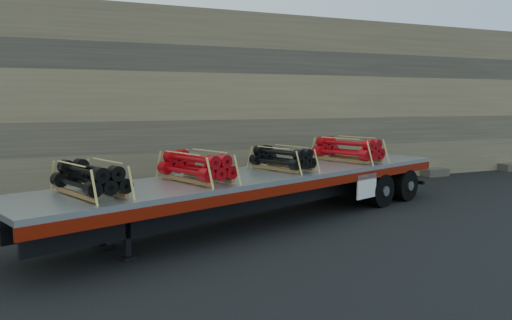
{
  "coord_description": "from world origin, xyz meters",
  "views": [
    {
      "loc": [
        -5.01,
        -13.4,
        3.5
      ],
      "look_at": [
        0.92,
        0.38,
        1.74
      ],
      "focal_mm": 35.0,
      "sensor_mm": 36.0,
      "label": 1
    }
  ],
  "objects_px": {
    "bundle_midrear": "(282,159)",
    "bundle_rear": "(348,150)",
    "bundle_front": "(90,179)",
    "trailer": "(261,197)",
    "bundle_midfront": "(196,167)"
  },
  "relations": [
    {
      "from": "bundle_rear",
      "to": "bundle_midfront",
      "type": "bearing_deg",
      "value": 180.0
    },
    {
      "from": "bundle_midrear",
      "to": "bundle_rear",
      "type": "xyz_separation_m",
      "value": [
        3.07,
        1.08,
        0.06
      ]
    },
    {
      "from": "bundle_midfront",
      "to": "bundle_midrear",
      "type": "xyz_separation_m",
      "value": [
        3.0,
        1.06,
        -0.03
      ]
    },
    {
      "from": "trailer",
      "to": "bundle_rear",
      "type": "xyz_separation_m",
      "value": [
        3.9,
        1.37,
        1.12
      ]
    },
    {
      "from": "bundle_front",
      "to": "bundle_rear",
      "type": "distance_m",
      "value": 9.31
    },
    {
      "from": "trailer",
      "to": "bundle_midrear",
      "type": "relative_size",
      "value": 7.56
    },
    {
      "from": "bundle_front",
      "to": "trailer",
      "type": "bearing_deg",
      "value": 0.0
    },
    {
      "from": "bundle_midrear",
      "to": "bundle_rear",
      "type": "bearing_deg",
      "value": 0.0
    },
    {
      "from": "bundle_rear",
      "to": "trailer",
      "type": "bearing_deg",
      "value": 180.0
    },
    {
      "from": "bundle_midrear",
      "to": "bundle_rear",
      "type": "height_order",
      "value": "bundle_rear"
    },
    {
      "from": "trailer",
      "to": "bundle_midrear",
      "type": "bearing_deg",
      "value": -0.0
    },
    {
      "from": "bundle_midrear",
      "to": "bundle_rear",
      "type": "relative_size",
      "value": 0.85
    },
    {
      "from": "trailer",
      "to": "bundle_front",
      "type": "distance_m",
      "value": 5.29
    },
    {
      "from": "bundle_front",
      "to": "bundle_midrear",
      "type": "xyz_separation_m",
      "value": [
        5.72,
        2.01,
        -0.02
      ]
    },
    {
      "from": "trailer",
      "to": "bundle_midrear",
      "type": "xyz_separation_m",
      "value": [
        0.83,
        0.29,
        1.06
      ]
    }
  ]
}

